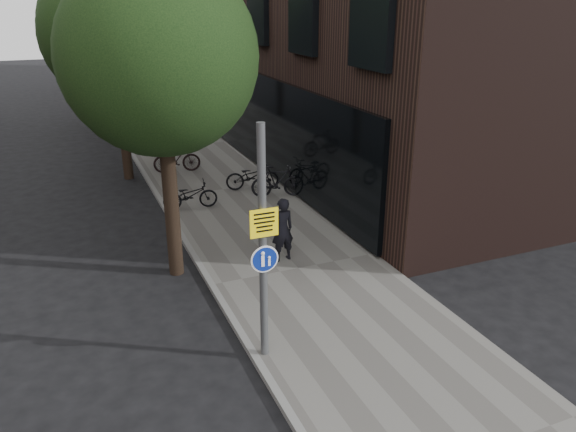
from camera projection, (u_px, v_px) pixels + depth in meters
ground at (353, 345)px, 11.28m from camera, size 120.00×120.00×0.00m
sidewalk at (223, 191)px, 19.93m from camera, size 4.50×60.00×0.12m
curb_edge at (159, 199)px, 19.12m from camera, size 0.15×60.00×0.13m
street_tree_near at (162, 65)px, 12.47m from camera, size 4.40×4.40×7.50m
street_tree_mid at (115, 39)px, 19.76m from camera, size 5.00×5.00×7.80m
street_tree_far at (93, 26)px, 27.48m from camera, size 5.00×5.00×7.80m
signpost at (263, 246)px, 9.99m from camera, size 0.52×0.15×4.50m
pedestrian at (282, 230)px, 14.32m from camera, size 0.65×0.46×1.70m
parked_bike_facade_near at (252, 176)px, 19.74m from camera, size 1.96×1.05×0.98m
parked_bike_facade_far at (278, 181)px, 19.00m from camera, size 1.88×0.97×1.09m
parked_bike_curb_near at (190, 195)px, 17.97m from camera, size 1.79×0.80×0.91m
parked_bike_curb_far at (177, 158)px, 21.66m from camera, size 1.86×0.76×1.08m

